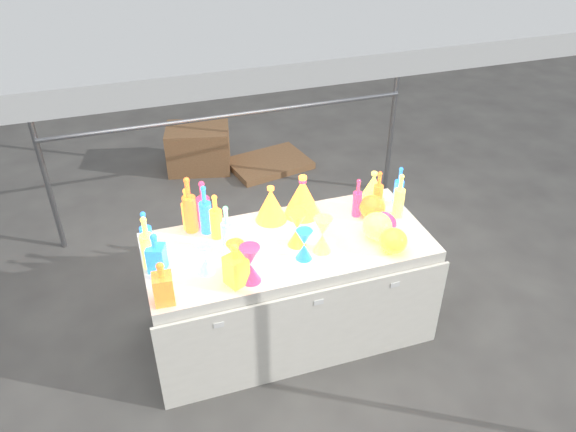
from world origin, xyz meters
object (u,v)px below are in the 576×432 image
object	(u,v)px
display_table	(288,288)
bottle_0	(187,209)
hourglass_0	(236,258)
globe_0	(393,242)
cardboard_box_closed	(199,148)
lampshade_0	(302,195)
decanter_0	(236,264)

from	to	relation	value
display_table	bottle_0	bearing A→B (deg)	147.49
display_table	hourglass_0	xyz separation A→B (m)	(-0.38, -0.18, 0.48)
bottle_0	globe_0	distance (m)	1.31
bottle_0	cardboard_box_closed	bearing A→B (deg)	79.01
cardboard_box_closed	bottle_0	xyz separation A→B (m)	(-0.42, -2.15, 0.67)
globe_0	lampshade_0	bearing A→B (deg)	124.44
hourglass_0	decanter_0	bearing A→B (deg)	-103.27
display_table	globe_0	distance (m)	0.78
cardboard_box_closed	hourglass_0	world-z (taller)	hourglass_0
display_table	bottle_0	xyz separation A→B (m)	(-0.56, 0.36, 0.53)
decanter_0	lampshade_0	distance (m)	0.81
hourglass_0	display_table	bearing A→B (deg)	25.11
cardboard_box_closed	hourglass_0	bearing A→B (deg)	-81.62
globe_0	hourglass_0	bearing A→B (deg)	174.07
display_table	globe_0	bearing A→B (deg)	-25.48
hourglass_0	lampshade_0	size ratio (longest dim) A/B	0.73
globe_0	bottle_0	bearing A→B (deg)	150.94
decanter_0	hourglass_0	bearing A→B (deg)	52.27
cardboard_box_closed	globe_0	distance (m)	2.94
display_table	bottle_0	distance (m)	0.85
globe_0	lampshade_0	size ratio (longest dim) A/B	0.60
cardboard_box_closed	hourglass_0	size ratio (longest dim) A/B	2.95
globe_0	display_table	bearing A→B (deg)	154.52
bottle_0	hourglass_0	bearing A→B (deg)	-71.03
lampshade_0	hourglass_0	bearing A→B (deg)	-139.26
display_table	decanter_0	xyz separation A→B (m)	(-0.40, -0.27, 0.51)
display_table	hourglass_0	distance (m)	0.64
display_table	bottle_0	world-z (taller)	bottle_0
globe_0	decanter_0	bearing A→B (deg)	179.42
bottle_0	display_table	bearing A→B (deg)	-32.51
decanter_0	hourglass_0	size ratio (longest dim) A/B	1.29
cardboard_box_closed	globe_0	size ratio (longest dim) A/B	3.60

